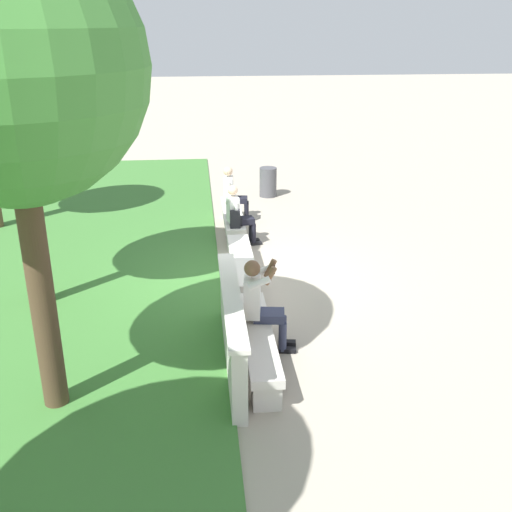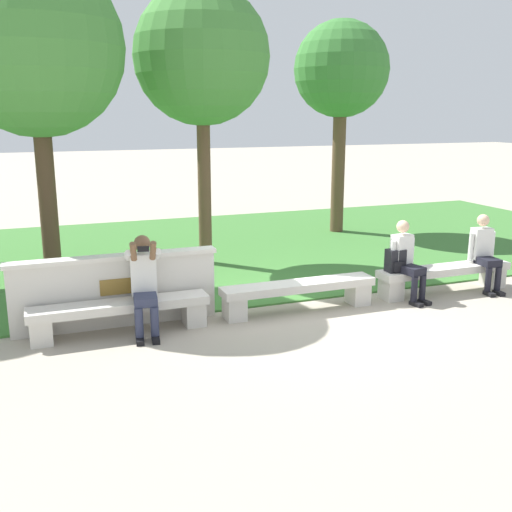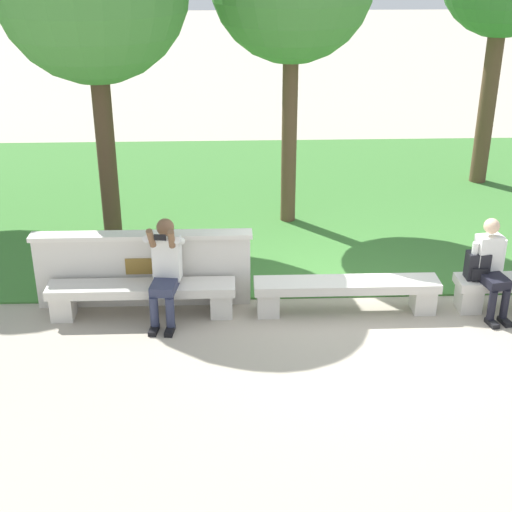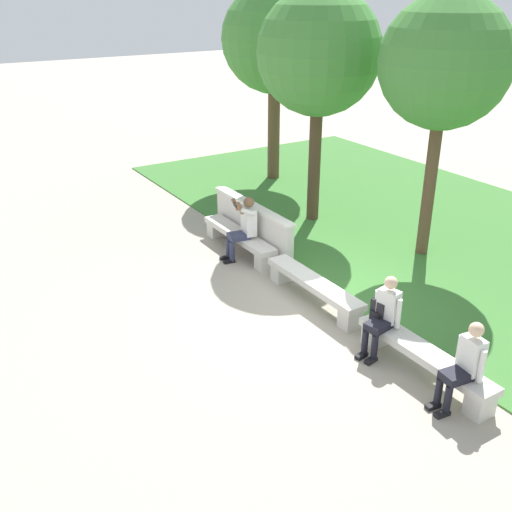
# 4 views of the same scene
# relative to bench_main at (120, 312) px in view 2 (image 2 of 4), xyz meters

# --- Properties ---
(ground_plane) EXTENTS (80.00, 80.00, 0.00)m
(ground_plane) POSITION_rel_bench_main_xyz_m (2.63, 0.00, -0.31)
(ground_plane) COLOR #A89E8C
(grass_strip) EXTENTS (19.64, 8.00, 0.03)m
(grass_strip) POSITION_rel_bench_main_xyz_m (2.63, 4.38, -0.30)
(grass_strip) COLOR #3D7533
(grass_strip) RESTS_ON ground
(bench_main) EXTENTS (2.39, 0.40, 0.45)m
(bench_main) POSITION_rel_bench_main_xyz_m (0.00, 0.00, 0.00)
(bench_main) COLOR beige
(bench_main) RESTS_ON ground
(bench_near) EXTENTS (2.39, 0.40, 0.45)m
(bench_near) POSITION_rel_bench_main_xyz_m (2.63, 0.00, 0.00)
(bench_near) COLOR beige
(bench_near) RESTS_ON ground
(bench_mid) EXTENTS (2.39, 0.40, 0.45)m
(bench_mid) POSITION_rel_bench_main_xyz_m (5.26, 0.00, 0.00)
(bench_mid) COLOR beige
(bench_mid) RESTS_ON ground
(backrest_wall_with_plaque) EXTENTS (2.85, 0.24, 1.01)m
(backrest_wall_with_plaque) POSITION_rel_bench_main_xyz_m (0.00, 0.34, 0.20)
(backrest_wall_with_plaque) COLOR beige
(backrest_wall_with_plaque) RESTS_ON ground
(person_photographer) EXTENTS (0.51, 0.76, 1.32)m
(person_photographer) POSITION_rel_bench_main_xyz_m (0.33, -0.08, 0.43)
(person_photographer) COLOR black
(person_photographer) RESTS_ON ground
(person_distant) EXTENTS (0.48, 0.71, 1.26)m
(person_distant) POSITION_rel_bench_main_xyz_m (4.45, -0.06, 0.36)
(person_distant) COLOR black
(person_distant) RESTS_ON ground
(person_companion) EXTENTS (0.48, 0.70, 1.26)m
(person_companion) POSITION_rel_bench_main_xyz_m (5.98, -0.07, 0.36)
(person_companion) COLOR black
(person_companion) RESTS_ON ground
(backpack) EXTENTS (0.28, 0.24, 0.43)m
(backpack) POSITION_rel_bench_main_xyz_m (4.30, 0.00, 0.31)
(backpack) COLOR black
(backpack) RESTS_ON bench_mid
(tree_behind_wall) EXTENTS (2.50, 2.50, 5.15)m
(tree_behind_wall) POSITION_rel_bench_main_xyz_m (2.13, 3.24, 3.56)
(tree_behind_wall) COLOR brown
(tree_behind_wall) RESTS_ON ground
(tree_left_background) EXTENTS (2.23, 2.23, 5.00)m
(tree_left_background) POSITION_rel_bench_main_xyz_m (6.06, 5.17, 3.51)
(tree_left_background) COLOR brown
(tree_left_background) RESTS_ON ground
(tree_far_back) EXTENTS (2.74, 2.74, 5.24)m
(tree_far_back) POSITION_rel_bench_main_xyz_m (-0.73, 2.49, 3.53)
(tree_far_back) COLOR #4C3826
(tree_far_back) RESTS_ON ground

